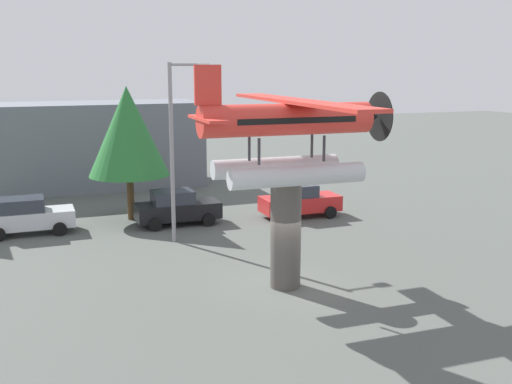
{
  "coord_description": "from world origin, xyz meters",
  "views": [
    {
      "loc": [
        -8.53,
        -19.52,
        7.86
      ],
      "look_at": [
        0.0,
        3.0,
        2.94
      ],
      "focal_mm": 43.23,
      "sensor_mm": 36.0,
      "label": 1
    }
  ],
  "objects_px": {
    "streetlight_primary": "(176,140)",
    "tree_east": "(128,131)",
    "car_near_silver": "(27,216)",
    "storefront_building": "(95,145)",
    "car_far_red": "(299,201)",
    "floatplane_monument": "(290,133)",
    "car_mid_black": "(177,207)",
    "display_pedestal": "(286,234)"
  },
  "relations": [
    {
      "from": "car_mid_black",
      "to": "tree_east",
      "type": "height_order",
      "value": "tree_east"
    },
    {
      "from": "floatplane_monument",
      "to": "car_near_silver",
      "type": "relative_size",
      "value": 2.48
    },
    {
      "from": "tree_east",
      "to": "car_mid_black",
      "type": "bearing_deg",
      "value": -44.05
    },
    {
      "from": "floatplane_monument",
      "to": "storefront_building",
      "type": "relative_size",
      "value": 0.76
    },
    {
      "from": "car_near_silver",
      "to": "car_far_red",
      "type": "xyz_separation_m",
      "value": [
        13.54,
        -1.5,
        0.0
      ]
    },
    {
      "from": "display_pedestal",
      "to": "floatplane_monument",
      "type": "xyz_separation_m",
      "value": [
        0.13,
        -0.0,
        3.63
      ]
    },
    {
      "from": "storefront_building",
      "to": "tree_east",
      "type": "xyz_separation_m",
      "value": [
        0.62,
        -9.92,
        1.83
      ]
    },
    {
      "from": "streetlight_primary",
      "to": "tree_east",
      "type": "bearing_deg",
      "value": 105.28
    },
    {
      "from": "streetlight_primary",
      "to": "storefront_building",
      "type": "height_order",
      "value": "streetlight_primary"
    },
    {
      "from": "car_mid_black",
      "to": "display_pedestal",
      "type": "bearing_deg",
      "value": -81.24
    },
    {
      "from": "display_pedestal",
      "to": "streetlight_primary",
      "type": "bearing_deg",
      "value": 107.05
    },
    {
      "from": "car_near_silver",
      "to": "floatplane_monument",
      "type": "bearing_deg",
      "value": -51.3
    },
    {
      "from": "floatplane_monument",
      "to": "car_mid_black",
      "type": "height_order",
      "value": "floatplane_monument"
    },
    {
      "from": "display_pedestal",
      "to": "car_near_silver",
      "type": "distance_m",
      "value": 14.01
    },
    {
      "from": "floatplane_monument",
      "to": "tree_east",
      "type": "distance_m",
      "value": 12.66
    },
    {
      "from": "display_pedestal",
      "to": "car_far_red",
      "type": "distance_m",
      "value": 10.7
    },
    {
      "from": "car_near_silver",
      "to": "storefront_building",
      "type": "height_order",
      "value": "storefront_building"
    },
    {
      "from": "display_pedestal",
      "to": "storefront_building",
      "type": "xyz_separation_m",
      "value": [
        -4.16,
        22.0,
        0.81
      ]
    },
    {
      "from": "floatplane_monument",
      "to": "car_mid_black",
      "type": "bearing_deg",
      "value": 100.48
    },
    {
      "from": "floatplane_monument",
      "to": "streetlight_primary",
      "type": "xyz_separation_m",
      "value": [
        -2.34,
        7.22,
        -0.93
      ]
    },
    {
      "from": "display_pedestal",
      "to": "tree_east",
      "type": "distance_m",
      "value": 12.86
    },
    {
      "from": "car_near_silver",
      "to": "streetlight_primary",
      "type": "relative_size",
      "value": 0.52
    },
    {
      "from": "display_pedestal",
      "to": "floatplane_monument",
      "type": "bearing_deg",
      "value": -1.01
    },
    {
      "from": "car_mid_black",
      "to": "car_far_red",
      "type": "bearing_deg",
      "value": -6.26
    },
    {
      "from": "car_far_red",
      "to": "streetlight_primary",
      "type": "xyz_separation_m",
      "value": [
        -7.11,
        -2.24,
        3.77
      ]
    },
    {
      "from": "streetlight_primary",
      "to": "car_near_silver",
      "type": "bearing_deg",
      "value": 149.83
    },
    {
      "from": "car_mid_black",
      "to": "streetlight_primary",
      "type": "height_order",
      "value": "streetlight_primary"
    },
    {
      "from": "floatplane_monument",
      "to": "car_far_red",
      "type": "bearing_deg",
      "value": 64.29
    },
    {
      "from": "display_pedestal",
      "to": "car_near_silver",
      "type": "height_order",
      "value": "display_pedestal"
    },
    {
      "from": "storefront_building",
      "to": "car_mid_black",
      "type": "bearing_deg",
      "value": -77.63
    },
    {
      "from": "display_pedestal",
      "to": "car_mid_black",
      "type": "distance_m",
      "value": 10.34
    },
    {
      "from": "car_far_red",
      "to": "storefront_building",
      "type": "distance_m",
      "value": 15.58
    },
    {
      "from": "display_pedestal",
      "to": "car_mid_black",
      "type": "height_order",
      "value": "display_pedestal"
    },
    {
      "from": "tree_east",
      "to": "display_pedestal",
      "type": "bearing_deg",
      "value": -73.66
    },
    {
      "from": "car_mid_black",
      "to": "storefront_building",
      "type": "relative_size",
      "value": 0.31
    },
    {
      "from": "car_near_silver",
      "to": "car_mid_black",
      "type": "distance_m",
      "value": 7.13
    },
    {
      "from": "display_pedestal",
      "to": "tree_east",
      "type": "relative_size",
      "value": 0.57
    },
    {
      "from": "car_near_silver",
      "to": "storefront_building",
      "type": "bearing_deg",
      "value": 67.86
    },
    {
      "from": "streetlight_primary",
      "to": "tree_east",
      "type": "distance_m",
      "value": 5.04
    },
    {
      "from": "car_far_red",
      "to": "tree_east",
      "type": "bearing_deg",
      "value": 162.75
    },
    {
      "from": "display_pedestal",
      "to": "car_near_silver",
      "type": "xyz_separation_m",
      "value": [
        -8.65,
        10.96,
        -1.08
      ]
    },
    {
      "from": "car_mid_black",
      "to": "tree_east",
      "type": "bearing_deg",
      "value": 135.95
    }
  ]
}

